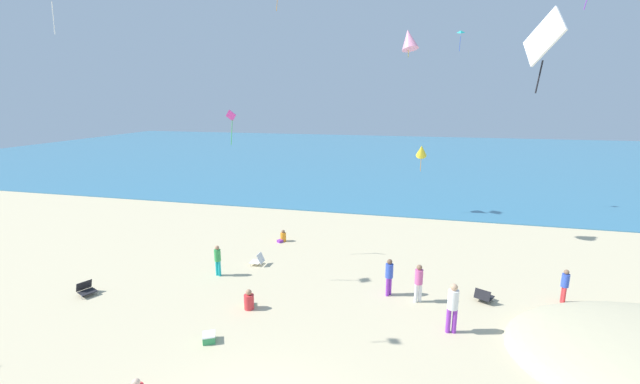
# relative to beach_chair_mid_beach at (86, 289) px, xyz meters

# --- Properties ---
(ground_plane) EXTENTS (120.00, 120.00, 0.00)m
(ground_plane) POSITION_rel_beach_chair_mid_beach_xyz_m (9.23, 4.71, -0.24)
(ground_plane) COLOR beige
(ocean_water) EXTENTS (120.00, 60.00, 0.05)m
(ocean_water) POSITION_rel_beach_chair_mid_beach_xyz_m (9.23, 44.05, -0.21)
(ocean_water) COLOR teal
(ocean_water) RESTS_ON ground_plane
(beach_chair_mid_beach) EXTENTS (0.81, 0.79, 0.54)m
(beach_chair_mid_beach) POSITION_rel_beach_chair_mid_beach_xyz_m (0.00, 0.00, 0.00)
(beach_chair_mid_beach) COLOR black
(beach_chair_mid_beach) RESTS_ON ground_plane
(beach_chair_far_right) EXTENTS (0.63, 0.54, 0.58)m
(beach_chair_far_right) POSITION_rel_beach_chair_mid_beach_xyz_m (5.56, 4.41, 0.01)
(beach_chair_far_right) COLOR white
(beach_chair_far_right) RESTS_ON ground_plane
(beach_chair_far_left) EXTENTS (0.82, 0.84, 0.54)m
(beach_chair_far_left) POSITION_rel_beach_chair_mid_beach_xyz_m (15.39, 3.13, 0.01)
(beach_chair_far_left) COLOR black
(beach_chair_far_left) RESTS_ON ground_plane
(cooler_box) EXTENTS (0.57, 0.59, 0.27)m
(cooler_box) POSITION_rel_beach_chair_mid_beach_xyz_m (6.37, -1.77, -0.10)
(cooler_box) COLOR #339956
(cooler_box) RESTS_ON ground_plane
(person_0) EXTENTS (0.35, 0.35, 1.40)m
(person_0) POSITION_rel_beach_chair_mid_beach_xyz_m (4.30, 2.89, 0.57)
(person_0) COLOR #19ADB2
(person_0) RESTS_ON ground_plane
(person_1) EXTENTS (0.39, 0.39, 1.77)m
(person_1) POSITION_rel_beach_chair_mid_beach_xyz_m (14.01, 0.63, 0.78)
(person_1) COLOR purple
(person_1) RESTS_ON ground_plane
(person_2) EXTENTS (0.41, 0.41, 1.53)m
(person_2) POSITION_rel_beach_chair_mid_beach_xyz_m (11.78, 2.82, 0.64)
(person_2) COLOR purple
(person_2) RESTS_ON ground_plane
(person_3) EXTENTS (0.51, 0.59, 0.66)m
(person_3) POSITION_rel_beach_chair_mid_beach_xyz_m (5.64, 7.78, 0.00)
(person_3) COLOR orange
(person_3) RESTS_ON ground_plane
(person_4) EXTENTS (0.55, 0.70, 0.78)m
(person_4) POSITION_rel_beach_chair_mid_beach_xyz_m (6.78, 0.53, 0.05)
(person_4) COLOR red
(person_4) RESTS_ON ground_plane
(person_7) EXTENTS (0.29, 0.29, 1.38)m
(person_7) POSITION_rel_beach_chair_mid_beach_xyz_m (18.32, 3.72, 0.56)
(person_7) COLOR red
(person_7) RESTS_ON ground_plane
(person_8) EXTENTS (0.41, 0.41, 1.53)m
(person_8) POSITION_rel_beach_chair_mid_beach_xyz_m (12.91, 2.52, 0.65)
(person_8) COLOR white
(person_8) RESTS_ON ground_plane
(kite_pink) EXTENTS (1.33, 1.36, 1.46)m
(kite_pink) POSITION_rel_beach_chair_mid_beach_xyz_m (11.89, 9.62, 10.32)
(kite_pink) COLOR pink
(kite_teal) EXTENTS (0.41, 0.33, 1.32)m
(kite_teal) POSITION_rel_beach_chair_mid_beach_xyz_m (14.91, 17.03, 11.63)
(kite_teal) COLOR #1EADAD
(kite_magenta) EXTENTS (0.55, 0.22, 1.63)m
(kite_magenta) POSITION_rel_beach_chair_mid_beach_xyz_m (4.09, 5.32, 6.56)
(kite_magenta) COLOR #DB3DA8
(kite_yellow) EXTENTS (0.71, 1.04, 1.94)m
(kite_yellow) POSITION_rel_beach_chair_mid_beach_xyz_m (12.84, 15.19, 4.09)
(kite_yellow) COLOR yellow
(kite_white) EXTENTS (0.49, 1.12, 1.62)m
(kite_white) POSITION_rel_beach_chair_mid_beach_xyz_m (14.84, -3.35, 8.57)
(kite_white) COLOR white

